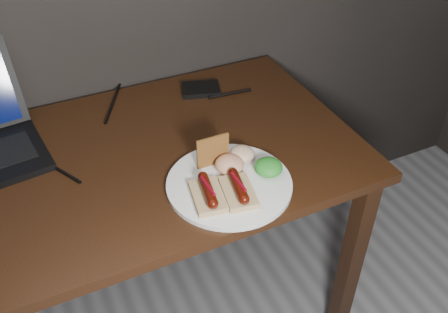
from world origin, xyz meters
name	(u,v)px	position (x,y,z in m)	size (l,w,h in m)	color
desk	(99,194)	(0.00, 1.38, 0.66)	(1.40, 0.70, 0.75)	black
hard_drive	(201,89)	(0.39, 1.61, 0.76)	(0.12, 0.08, 0.02)	black
desk_cables	(77,134)	(-0.01, 1.54, 0.75)	(0.98, 0.42, 0.01)	black
plate	(229,184)	(0.28, 1.17, 0.76)	(0.31, 0.31, 0.01)	silver
bread_sausage_left	(208,193)	(0.21, 1.14, 0.78)	(0.09, 0.12, 0.04)	#D2BD7B
bread_sausage_center	(238,189)	(0.28, 1.12, 0.78)	(0.09, 0.13, 0.04)	#D2BD7B
crispbread	(213,151)	(0.28, 1.25, 0.80)	(0.09, 0.01, 0.09)	#915A27
salad_greens	(268,167)	(0.39, 1.16, 0.78)	(0.07, 0.07, 0.04)	#1E6013
salsa_mound	(229,164)	(0.30, 1.21, 0.78)	(0.07, 0.07, 0.04)	#AA2211
coleslaw_mound	(242,154)	(0.35, 1.24, 0.78)	(0.06, 0.06, 0.04)	beige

